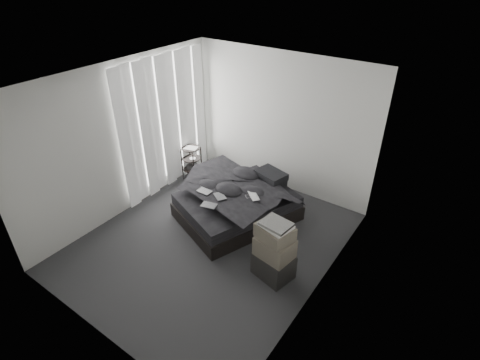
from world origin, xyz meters
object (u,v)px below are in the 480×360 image
Objects in this scene: laptop at (251,193)px; side_stand at (192,163)px; box_lower at (273,265)px; bed at (237,211)px.

side_stand is (-1.86, 0.65, -0.34)m from laptop.
bed is at bearing 146.24° from box_lower.
laptop is 0.44× the size of side_stand.
bed is at bearing -154.50° from laptop.
bed is 2.76× the size of side_stand.
laptop is 2.00m from side_stand.
side_stand reaches higher than bed.
bed is at bearing -20.41° from side_stand.
laptop is at bearing -19.18° from side_stand.
bed is 1.64m from side_stand.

